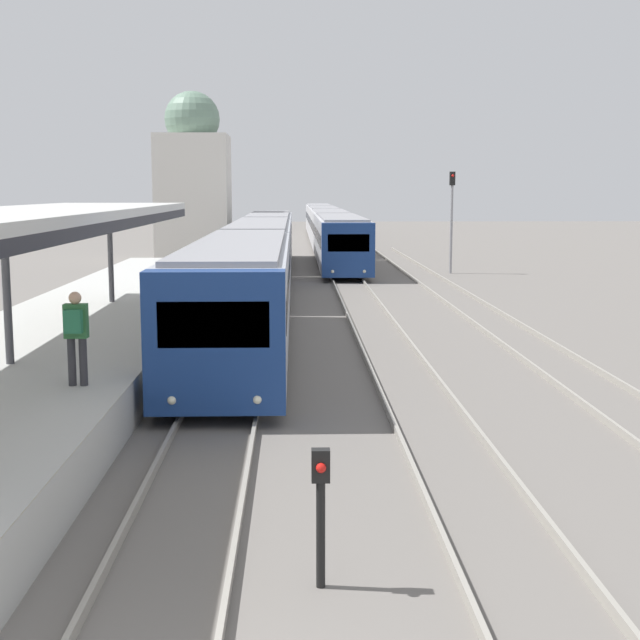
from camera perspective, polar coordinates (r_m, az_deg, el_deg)
platform_canopy at (r=18.39m, az=-19.50°, el=6.19°), size 4.00×24.91×3.00m
person_on_platform at (r=16.08m, az=-15.36°, el=-0.66°), size 0.40×0.40×1.66m
train_near at (r=37.66m, az=-3.87°, el=4.24°), size 2.59×43.59×3.00m
train_far at (r=69.46m, az=0.43°, el=6.08°), size 2.51×55.85×2.94m
signal_post_near at (r=9.83m, az=0.05°, el=-11.53°), size 0.20×0.21×1.56m
signal_mast_far at (r=47.16m, az=8.43°, el=6.97°), size 0.28×0.29×5.28m
distant_domed_building at (r=56.54m, az=-8.11°, el=8.76°), size 4.43×4.43×10.37m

